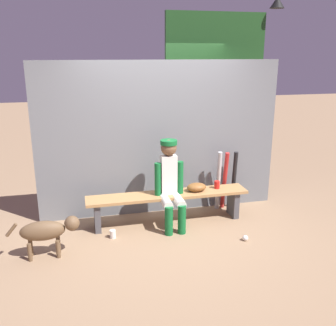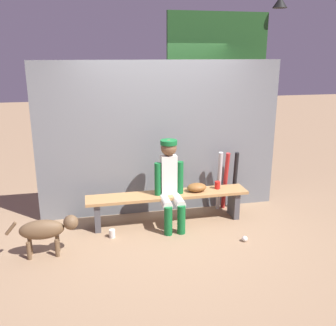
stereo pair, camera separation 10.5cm
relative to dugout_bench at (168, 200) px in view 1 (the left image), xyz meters
The scene contains 13 objects.
ground_plane 0.34m from the dugout_bench, ahead, with size 30.00×30.00×0.00m, color #937556.
chainlink_fence 0.90m from the dugout_bench, 90.00° to the left, with size 3.60×0.03×2.26m, color slate.
dugout_bench is the anchor object (origin of this frame).
player_seated 0.33m from the dugout_bench, 84.44° to the right, with size 0.41×0.55×1.22m.
baseball_glove 0.45m from the dugout_bench, ahead, with size 0.28×0.20×0.12m, color brown.
bat_aluminum_silver 0.90m from the dugout_bench, 16.98° to the left, with size 0.06×0.06×0.94m, color #B7B7BC.
bat_aluminum_red 1.01m from the dugout_bench, 15.94° to the left, with size 0.06×0.06×0.93m, color #B22323.
bat_aluminum_black 1.16m from the dugout_bench, 14.29° to the left, with size 0.06×0.06×0.91m, color black.
baseball 1.19m from the dugout_bench, 42.78° to the right, with size 0.07×0.07×0.07m, color white.
cup_on_ground 0.92m from the dugout_bench, 159.88° to the right, with size 0.08×0.08×0.11m, color silver.
cup_on_bench 0.77m from the dugout_bench, ahead, with size 0.08×0.08×0.11m, color red.
scoreboard 2.56m from the dugout_bench, 46.92° to the left, with size 1.97×0.27×3.23m.
dog 1.71m from the dugout_bench, 159.85° to the right, with size 0.84×0.20×0.49m.
Camera 1 is at (-1.18, -4.87, 2.36)m, focal length 40.46 mm.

